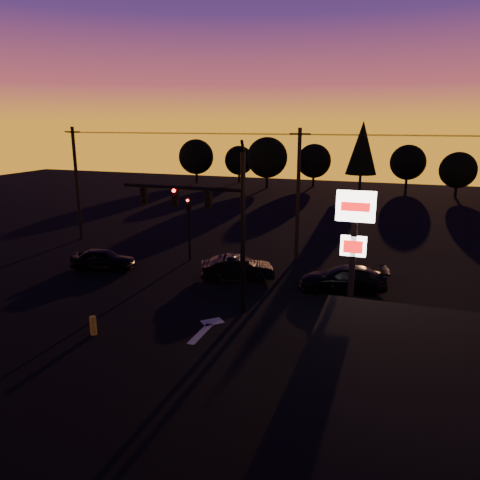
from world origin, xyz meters
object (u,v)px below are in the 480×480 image
object	(u,v)px
secondary_signal	(189,220)
pylon_sign	(354,238)
traffic_signal_mast	(212,215)
car_right	(343,279)
bollard	(93,326)
car_mid	(237,268)
suv_parked	(348,367)
car_left	(103,259)

from	to	relation	value
secondary_signal	pylon_sign	size ratio (longest dim) A/B	0.64
traffic_signal_mast	car_right	size ratio (longest dim) A/B	1.75
bollard	car_mid	xyz separation A→B (m)	(3.60, 9.35, 0.29)
secondary_signal	bollard	distance (m)	12.43
car_mid	suv_parked	xyz separation A→B (m)	(7.79, -9.75, -0.02)
traffic_signal_mast	pylon_sign	world-z (taller)	traffic_signal_mast
car_left	pylon_sign	bearing A→B (deg)	-125.34
suv_parked	car_right	bearing A→B (deg)	90.55
secondary_signal	suv_parked	size ratio (longest dim) A/B	0.86
bollard	car_mid	size ratio (longest dim) A/B	0.20
bollard	car_left	world-z (taller)	car_left
bollard	car_right	world-z (taller)	car_right
car_left	car_mid	size ratio (longest dim) A/B	0.92
pylon_sign	suv_parked	world-z (taller)	pylon_sign
secondary_signal	car_left	distance (m)	6.21
car_mid	car_right	distance (m)	6.34
car_left	car_mid	world-z (taller)	car_mid
pylon_sign	car_mid	xyz separation A→B (m)	(-7.46, 7.18, -4.19)
bollard	car_right	size ratio (longest dim) A/B	0.18
traffic_signal_mast	car_left	xyz separation A→B (m)	(-9.30, 3.68, -4.24)
pylon_sign	car_mid	bearing A→B (deg)	136.08
secondary_signal	car_left	xyz separation A→B (m)	(-4.40, -3.82, -2.17)
bollard	suv_parked	xyz separation A→B (m)	(11.39, -0.40, 0.27)
bollard	suv_parked	size ratio (longest dim) A/B	0.17
suv_parked	car_mid	bearing A→B (deg)	120.86
car_mid	suv_parked	bearing A→B (deg)	-165.10
suv_parked	secondary_signal	bearing A→B (deg)	126.73
secondary_signal	pylon_sign	world-z (taller)	pylon_sign
bollard	traffic_signal_mast	bearing A→B (deg)	49.66
traffic_signal_mast	car_mid	distance (m)	6.31
secondary_signal	car_mid	world-z (taller)	secondary_signal
car_left	suv_parked	size ratio (longest dim) A/B	0.80
car_left	car_right	world-z (taller)	car_right
traffic_signal_mast	car_mid	size ratio (longest dim) A/B	1.94
traffic_signal_mast	pylon_sign	distance (m)	7.52
car_mid	secondary_signal	bearing A→B (deg)	34.59
secondary_signal	pylon_sign	bearing A→B (deg)	-39.77
traffic_signal_mast	suv_parked	world-z (taller)	traffic_signal_mast
secondary_signal	suv_parked	world-z (taller)	secondary_signal
pylon_sign	car_left	bearing A→B (deg)	159.38
traffic_signal_mast	car_left	size ratio (longest dim) A/B	2.11
bollard	car_mid	world-z (taller)	car_mid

